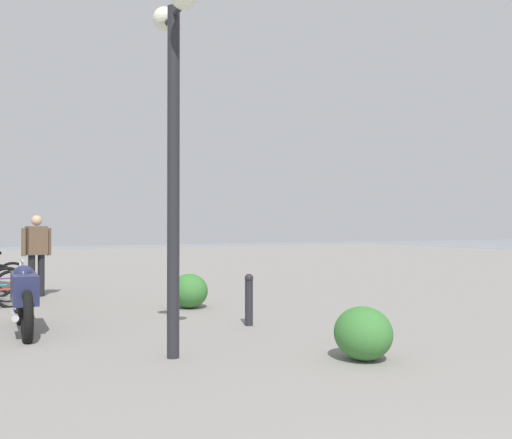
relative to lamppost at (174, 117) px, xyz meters
The scene contains 6 objects.
lamppost is the anchor object (origin of this frame).
motorcycle 3.57m from the lamppost, 30.56° to the left, with size 2.17×0.35×1.06m.
pedestrian 6.69m from the lamppost, ahead, with size 0.35×0.60×1.71m.
bollard_mid 3.17m from the lamppost, 48.69° to the right, with size 0.13×0.13×0.77m.
shrub_low 4.45m from the lamppost, 22.02° to the right, with size 0.73×0.66×0.62m.
shrub_round 3.23m from the lamppost, 118.83° to the right, with size 0.70×0.63×0.59m.
Camera 1 is at (-0.55, 2.62, 1.49)m, focal length 38.44 mm.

